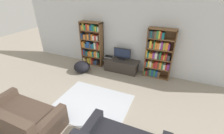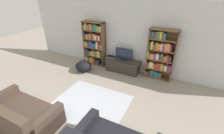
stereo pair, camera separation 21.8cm
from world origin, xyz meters
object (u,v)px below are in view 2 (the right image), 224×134
at_px(tv_stand, 123,66).
at_px(beanbag_ottoman, 83,66).
at_px(bookshelf_right, 160,55).
at_px(bookshelf_left, 94,44).
at_px(television, 124,54).
at_px(couch_left_sectional, 20,116).
at_px(laptop, 111,57).

xyz_separation_m(tv_stand, beanbag_ottoman, (-1.37, -0.65, -0.02)).
bearing_deg(bookshelf_right, bookshelf_left, -179.97).
height_order(bookshelf_left, tv_stand, bookshelf_left).
height_order(television, beanbag_ottoman, television).
distance_m(couch_left_sectional, beanbag_ottoman, 2.80).
xyz_separation_m(bookshelf_left, beanbag_ottoman, (-0.03, -0.78, -0.67)).
xyz_separation_m(bookshelf_left, bookshelf_right, (2.61, 0.00, -0.02)).
distance_m(television, laptop, 0.60).
height_order(tv_stand, laptop, laptop).
bearing_deg(tv_stand, laptop, 171.27).
distance_m(television, couch_left_sectional, 3.72).
bearing_deg(bookshelf_left, bookshelf_right, 0.03).
height_order(tv_stand, couch_left_sectional, couch_left_sectional).
height_order(television, couch_left_sectional, television).
bearing_deg(bookshelf_left, laptop, -3.22).
height_order(bookshelf_right, laptop, bookshelf_right).
bearing_deg(tv_stand, beanbag_ottoman, -154.50).
relative_size(bookshelf_left, beanbag_ottoman, 2.89).
bearing_deg(tv_stand, couch_left_sectional, -108.23).
bearing_deg(couch_left_sectional, tv_stand, 71.77).
height_order(bookshelf_right, beanbag_ottoman, bookshelf_right).
bearing_deg(beanbag_ottoman, couch_left_sectional, -85.29).
bearing_deg(laptop, tv_stand, -8.73).
bearing_deg(television, laptop, 178.60).
relative_size(bookshelf_right, television, 2.69).
bearing_deg(laptop, beanbag_ottoman, -137.54).
height_order(laptop, couch_left_sectional, couch_left_sectional).
distance_m(bookshelf_left, couch_left_sectional, 3.63).
xyz_separation_m(bookshelf_right, tv_stand, (-1.28, -0.13, -0.63)).
xyz_separation_m(bookshelf_right, television, (-1.28, -0.06, -0.16)).
height_order(couch_left_sectional, beanbag_ottoman, couch_left_sectional).
xyz_separation_m(laptop, couch_left_sectional, (-0.58, -3.53, -0.21)).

